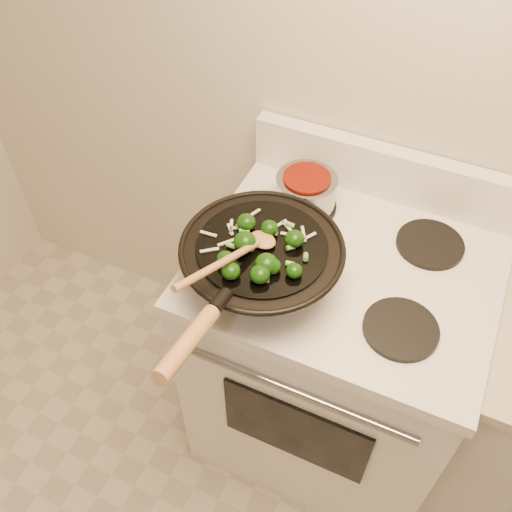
% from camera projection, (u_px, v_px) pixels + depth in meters
% --- Properties ---
extents(stove, '(0.78, 0.67, 1.08)m').
position_uv_depth(stove, '(331.00, 354.00, 1.83)').
color(stove, white).
rests_on(stove, ground).
extents(wok, '(0.40, 0.66, 0.25)m').
position_uv_depth(wok, '(261.00, 262.00, 1.38)').
color(wok, black).
rests_on(wok, stove).
extents(stirfry, '(0.28, 0.25, 0.05)m').
position_uv_depth(stirfry, '(260.00, 251.00, 1.31)').
color(stirfry, '#103508').
rests_on(stirfry, wok).
extents(wooden_spoon, '(0.13, 0.31, 0.10)m').
position_uv_depth(wooden_spoon, '(240.00, 253.00, 1.29)').
color(wooden_spoon, '#B17845').
rests_on(wooden_spoon, wok).
extents(saucepan, '(0.17, 0.27, 0.10)m').
position_uv_depth(saucepan, '(306.00, 191.00, 1.58)').
color(saucepan, gray).
rests_on(saucepan, stove).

